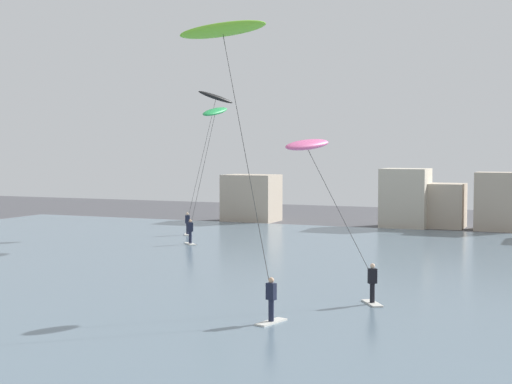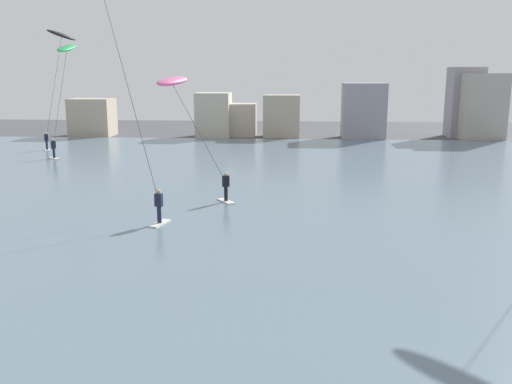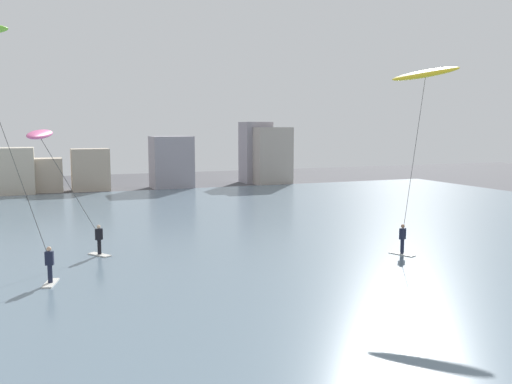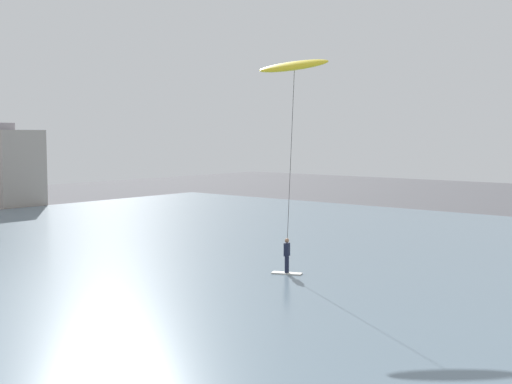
{
  "view_description": "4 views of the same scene",
  "coord_description": "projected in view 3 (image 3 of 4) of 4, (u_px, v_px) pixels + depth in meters",
  "views": [
    {
      "loc": [
        5.6,
        -1.9,
        6.3
      ],
      "look_at": [
        -1.87,
        15.75,
        5.24
      ],
      "focal_mm": 52.84,
      "sensor_mm": 36.0,
      "label": 1
    },
    {
      "loc": [
        1.84,
        -1.29,
        6.96
      ],
      "look_at": [
        0.77,
        14.11,
        3.61
      ],
      "focal_mm": 38.64,
      "sensor_mm": 36.0,
      "label": 2
    },
    {
      "loc": [
        -4.43,
        -1.58,
        6.86
      ],
      "look_at": [
        1.15,
        12.46,
        5.05
      ],
      "focal_mm": 37.85,
      "sensor_mm": 36.0,
      "label": 3
    },
    {
      "loc": [
        -11.26,
        3.12,
        6.49
      ],
      "look_at": [
        1.71,
        13.98,
        5.06
      ],
      "focal_mm": 47.71,
      "sensor_mm": 36.0,
      "label": 4
    }
  ],
  "objects": [
    {
      "name": "water_bay",
      "position": [
        125.0,
        241.0,
        32.52
      ],
      "size": [
        84.0,
        52.0,
        0.1
      ],
      "primitive_type": "cube",
      "color": "slate",
      "rests_on": "ground"
    },
    {
      "name": "kitesurfer_yellow",
      "position": [
        424.0,
        86.0,
        29.47
      ],
      "size": [
        4.35,
        3.31,
        10.32
      ],
      "color": "silver",
      "rests_on": "water_bay"
    },
    {
      "name": "far_shore_buildings",
      "position": [
        136.0,
        164.0,
        60.52
      ],
      "size": [
        46.91,
        5.8,
        7.56
      ],
      "color": "#B7A893",
      "rests_on": "ground"
    },
    {
      "name": "kitesurfer_pink",
      "position": [
        50.0,
        152.0,
        26.96
      ],
      "size": [
        4.14,
        2.54,
        6.84
      ],
      "color": "silver",
      "rests_on": "water_bay"
    }
  ]
}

